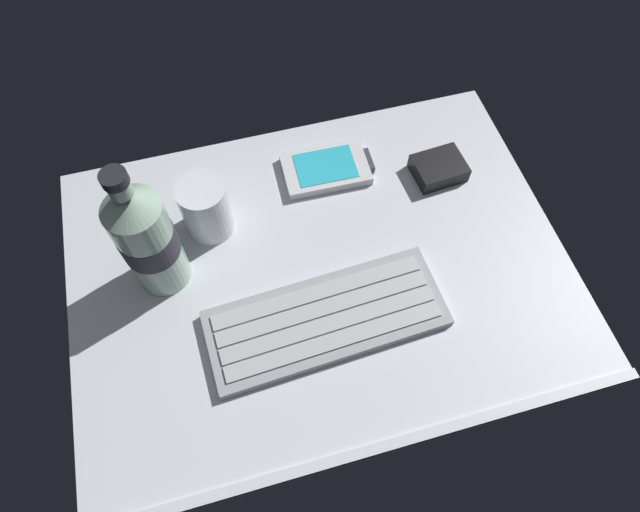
# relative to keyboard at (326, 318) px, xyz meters

# --- Properties ---
(ground_plane) EXTENTS (0.64, 0.48, 0.03)m
(ground_plane) POSITION_rel_keyboard_xyz_m (0.01, 0.07, -0.02)
(ground_plane) COLOR silver
(keyboard) EXTENTS (0.30, 0.13, 0.02)m
(keyboard) POSITION_rel_keyboard_xyz_m (0.00, 0.00, 0.00)
(keyboard) COLOR #93969B
(keyboard) RESTS_ON ground_plane
(handheld_device) EXTENTS (0.13, 0.08, 0.02)m
(handheld_device) POSITION_rel_keyboard_xyz_m (0.06, 0.22, -0.00)
(handheld_device) COLOR silver
(handheld_device) RESTS_ON ground_plane
(juice_cup) EXTENTS (0.06, 0.06, 0.09)m
(juice_cup) POSITION_rel_keyboard_xyz_m (-0.11, 0.17, 0.03)
(juice_cup) COLOR silver
(juice_cup) RESTS_ON ground_plane
(water_bottle) EXTENTS (0.07, 0.07, 0.21)m
(water_bottle) POSITION_rel_keyboard_xyz_m (-0.18, 0.12, 0.08)
(water_bottle) COLOR #9EC1A8
(water_bottle) RESTS_ON ground_plane
(charger_block) EXTENTS (0.07, 0.06, 0.02)m
(charger_block) POSITION_rel_keyboard_xyz_m (0.22, 0.18, 0.00)
(charger_block) COLOR black
(charger_block) RESTS_ON ground_plane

